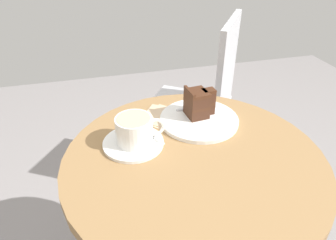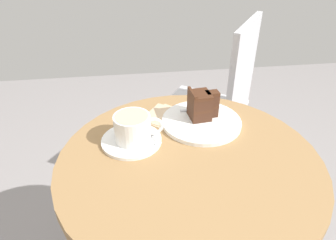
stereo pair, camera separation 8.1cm
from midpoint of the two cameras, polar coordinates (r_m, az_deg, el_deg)
name	(u,v)px [view 1 (the left image)]	position (r m, az deg, el deg)	size (l,w,h in m)	color
cafe_table	(192,193)	(0.84, 1.72, -13.89)	(0.65, 0.65, 0.74)	olive
saucer	(133,143)	(0.79, -9.54, -4.43)	(0.16, 0.16, 0.01)	white
coffee_cup	(135,130)	(0.77, -9.31, -1.91)	(0.13, 0.10, 0.07)	white
teaspoon	(156,139)	(0.79, -5.30, -3.64)	(0.04, 0.09, 0.00)	silver
cake_plate	(199,119)	(0.88, 3.30, 0.02)	(0.23, 0.23, 0.01)	white
cake_slice	(198,103)	(0.87, 3.14, 3.14)	(0.09, 0.07, 0.09)	#422619
fork	(204,107)	(0.92, 4.38, 2.45)	(0.14, 0.02, 0.00)	silver
napkin	(165,117)	(0.89, -3.21, 0.45)	(0.18, 0.17, 0.00)	tan
cafe_chair	(204,97)	(1.42, 5.35, 4.32)	(0.53, 0.53, 0.92)	#BCBCC1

